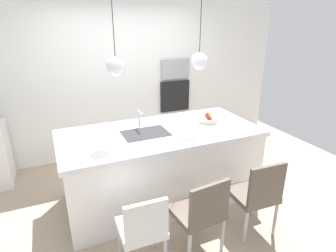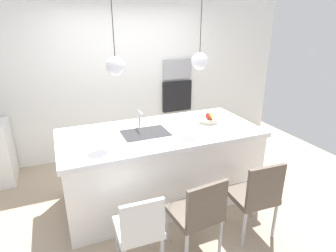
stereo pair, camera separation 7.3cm
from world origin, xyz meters
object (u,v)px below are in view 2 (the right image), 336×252
chair_far (256,194)px  fruit_bowl (209,119)px  microwave (177,69)px  chair_near (140,228)px  oven (177,96)px  chair_middle (198,212)px

chair_far → fruit_bowl: bearing=87.7°
microwave → chair_near: (-1.54, -2.62, -0.95)m
fruit_bowl → chair_near: 1.79m
fruit_bowl → chair_far: fruit_bowl is taller
oven → chair_near: size_ratio=0.66×
microwave → oven: size_ratio=0.96×
microwave → chair_far: 2.80m
chair_middle → chair_far: size_ratio=0.95×
oven → chair_far: oven is taller
chair_far → chair_middle: bearing=179.7°
oven → chair_far: bearing=-95.6°
microwave → oven: (-0.00, 0.00, -0.50)m
fruit_bowl → chair_middle: (-0.73, -1.10, -0.51)m
chair_near → chair_middle: (0.59, -0.01, 0.00)m
chair_near → chair_far: 1.28m
microwave → chair_middle: microwave is taller
chair_middle → chair_far: chair_far is taller
chair_near → chair_middle: size_ratio=0.97×
microwave → chair_near: size_ratio=0.64×
fruit_bowl → microwave: bearing=82.0°
chair_near → chair_middle: bearing=-0.6°
chair_near → microwave: bearing=59.6°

